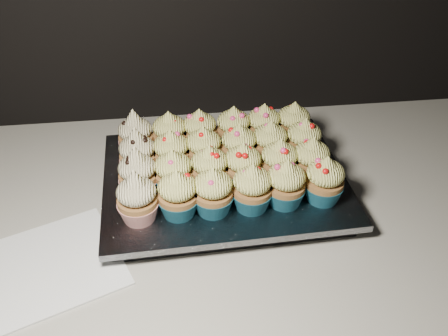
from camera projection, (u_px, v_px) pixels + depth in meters
name	position (u px, v px, depth m)	size (l,w,h in m)	color
worktop	(249.00, 208.00, 0.87)	(2.44, 0.64, 0.04)	silver
napkin	(55.00, 264.00, 0.74)	(0.18, 0.18, 0.00)	white
baking_tray	(224.00, 186.00, 0.87)	(0.38, 0.29, 0.02)	black
foil_lining	(224.00, 178.00, 0.86)	(0.41, 0.32, 0.01)	silver
cupcake_0	(137.00, 198.00, 0.75)	(0.06, 0.06, 0.10)	#A81F17
cupcake_1	(178.00, 195.00, 0.76)	(0.06, 0.06, 0.08)	#17586E
cupcake_2	(213.00, 192.00, 0.76)	(0.06, 0.06, 0.08)	#17586E
cupcake_3	(252.00, 188.00, 0.77)	(0.06, 0.06, 0.08)	#17586E
cupcake_4	(286.00, 184.00, 0.78)	(0.06, 0.06, 0.08)	#17586E
cupcake_5	(325.00, 181.00, 0.79)	(0.06, 0.06, 0.08)	#17586E
cupcake_6	(138.00, 174.00, 0.80)	(0.06, 0.06, 0.10)	#A81F17
cupcake_7	(173.00, 173.00, 0.80)	(0.06, 0.06, 0.08)	#17586E
cupcake_8	(210.00, 169.00, 0.81)	(0.06, 0.06, 0.08)	#17586E
cupcake_9	(243.00, 166.00, 0.82)	(0.06, 0.06, 0.08)	#17586E
cupcake_10	(279.00, 162.00, 0.83)	(0.06, 0.06, 0.08)	#17586E
cupcake_11	(311.00, 161.00, 0.83)	(0.06, 0.06, 0.08)	#17586E
cupcake_12	(137.00, 154.00, 0.84)	(0.06, 0.06, 0.10)	#A81F17
cupcake_13	(171.00, 153.00, 0.85)	(0.06, 0.06, 0.08)	#17586E
cupcake_14	(204.00, 149.00, 0.86)	(0.06, 0.06, 0.08)	#17586E
cupcake_15	(239.00, 147.00, 0.86)	(0.06, 0.06, 0.08)	#17586E
cupcake_16	(270.00, 143.00, 0.87)	(0.06, 0.06, 0.08)	#17586E
cupcake_17	(304.00, 141.00, 0.88)	(0.06, 0.06, 0.08)	#17586E
cupcake_18	(136.00, 136.00, 0.89)	(0.06, 0.06, 0.10)	#A81F17
cupcake_19	(170.00, 134.00, 0.90)	(0.06, 0.06, 0.08)	#17586E
cupcake_20	(200.00, 131.00, 0.90)	(0.06, 0.06, 0.08)	#17586E
cupcake_21	(233.00, 128.00, 0.91)	(0.06, 0.06, 0.08)	#17586E
cupcake_22	(263.00, 126.00, 0.92)	(0.06, 0.06, 0.08)	#17586E
cupcake_23	(293.00, 124.00, 0.92)	(0.06, 0.06, 0.08)	#17586E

